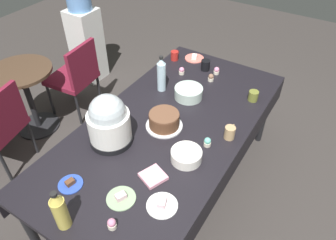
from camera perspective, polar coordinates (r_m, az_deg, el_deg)
name	(u,v)px	position (r m, az deg, el deg)	size (l,w,h in m)	color
ground	(168,187)	(2.92, 0.00, -11.97)	(9.00, 9.00, 0.00)	#383330
potluck_table	(168,131)	(2.40, 0.00, -2.02)	(2.20, 1.10, 0.75)	black
frosted_layer_cake	(164,120)	(2.31, -0.70, -0.08)	(0.27, 0.27, 0.12)	silver
slow_cooker	(109,122)	(2.16, -10.57, -0.28)	(0.30, 0.30, 0.38)	black
glass_salad_bowl	(189,93)	(2.61, 3.70, 4.92)	(0.23, 0.23, 0.09)	#B2C6BC
ceramic_snack_bowl	(186,156)	(2.10, 3.30, -6.39)	(0.21, 0.21, 0.07)	silver
dessert_plate_sage	(121,198)	(1.94, -8.41, -13.63)	(0.18, 0.18, 0.04)	#8CA87F
dessert_plate_white	(162,205)	(1.89, -1.07, -14.95)	(0.18, 0.18, 0.05)	white
dessert_plate_cobalt	(70,184)	(2.07, -17.09, -10.87)	(0.15, 0.15, 0.04)	#2D4CB2
dessert_plate_coral	(194,58)	(3.16, 4.75, 11.05)	(0.18, 0.18, 0.04)	#E07266
cupcake_cocoa	(217,71)	(2.94, 8.76, 8.71)	(0.05, 0.05, 0.07)	beige
cupcake_mint	(112,224)	(1.82, -10.03, -17.86)	(0.05, 0.05, 0.07)	beige
cupcake_lemon	(182,71)	(2.91, 2.47, 8.80)	(0.05, 0.05, 0.07)	beige
cupcake_rose	(211,78)	(2.84, 7.70, 7.54)	(0.05, 0.05, 0.07)	beige
cupcake_berry	(207,142)	(2.20, 7.08, -3.95)	(0.05, 0.05, 0.07)	beige
soda_bottle_ginger_ale	(60,211)	(1.82, -18.82, -15.14)	(0.08, 0.08, 0.28)	gold
soda_bottle_water	(161,75)	(2.64, -1.19, 8.13)	(0.07, 0.07, 0.32)	silver
coffee_mug_black	(206,65)	(2.98, 6.76, 9.77)	(0.12, 0.08, 0.10)	black
coffee_mug_red	(175,55)	(3.12, 1.21, 11.51)	(0.11, 0.07, 0.09)	#B2231E
coffee_mug_olive	(253,96)	(2.67, 15.06, 4.24)	(0.12, 0.08, 0.08)	olive
coffee_mug_tan	(230,132)	(2.27, 11.04, -2.18)	(0.12, 0.07, 0.10)	tan
paper_napkin_stack	(153,176)	(2.01, -2.68, -10.04)	(0.14, 0.14, 0.02)	pink
maroon_chair_right	(76,75)	(3.53, -16.19, 7.82)	(0.48, 0.48, 0.85)	maroon
round_cafe_table	(26,89)	(3.46, -24.09, 5.12)	(0.60, 0.60, 0.72)	#473323
water_cooler	(85,35)	(4.11, -14.66, 14.57)	(0.32, 0.32, 1.24)	silver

